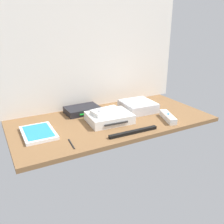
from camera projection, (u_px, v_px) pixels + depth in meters
ground_plane at (112, 121)px, 125.29cm from camera, size 100.00×48.00×2.00cm
back_wall at (91, 50)px, 134.03cm from camera, size 110.00×1.20×64.00cm
game_console at (109, 118)px, 121.28cm from camera, size 22.05×17.59×4.40cm
mini_computer at (138, 106)px, 136.11cm from camera, size 17.70×17.70×5.30cm
game_case at (38, 133)px, 108.22cm from camera, size 13.81×19.15×1.56cm
network_router at (82, 110)px, 133.13cm from camera, size 18.23×12.65×3.40cm
remote_wand at (168, 117)px, 123.87cm from camera, size 8.14×15.17×3.40cm
remote_classic_pad at (106, 111)px, 120.33cm from camera, size 15.16×9.46×2.40cm
sensor_bar at (133, 132)px, 109.16cm from camera, size 24.04×2.49×1.40cm
stylus_pen at (71, 143)px, 99.73cm from camera, size 1.37×9.03×0.70cm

